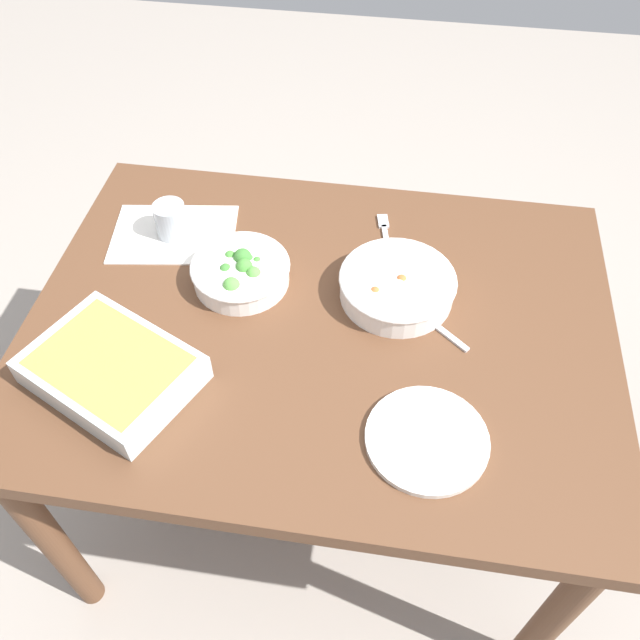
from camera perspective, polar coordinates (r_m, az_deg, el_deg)
The scene contains 10 objects.
ground_plane at distance 1.96m, azimuth -0.00°, elevation -14.21°, with size 6.00×6.00×0.00m, color #9E9389.
dining_table at distance 1.41m, azimuth -0.00°, elevation -2.38°, with size 1.20×0.90×0.74m.
placemat at distance 1.55m, azimuth -12.64°, elevation 7.35°, with size 0.28×0.20×0.00m, color silver.
stew_bowl at distance 1.37m, azimuth 6.75°, elevation 3.04°, with size 0.24×0.24×0.06m.
broccoli_bowl at distance 1.40m, azimuth -6.94°, elevation 4.25°, with size 0.21×0.21×0.07m.
baking_dish at distance 1.28m, azimuth -17.77°, elevation -4.08°, with size 0.37×0.33×0.06m.
drink_cup at distance 1.53m, azimuth -12.87°, elevation 8.36°, with size 0.07×0.07×0.08m.
side_plate at distance 1.18m, azimuth 9.33°, elevation -10.25°, with size 0.22×0.22×0.01m, color silver.
spoon_by_stew at distance 1.35m, azimuth 9.23°, elevation 0.24°, with size 0.15×0.13×0.01m.
fork_on_table at distance 1.52m, azimuth 5.76°, elevation 7.30°, with size 0.05×0.18×0.01m.
Camera 1 is at (-0.13, 0.86, 1.76)m, focal length 36.59 mm.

